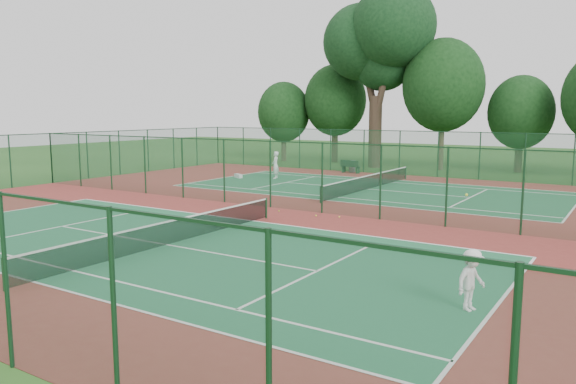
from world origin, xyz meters
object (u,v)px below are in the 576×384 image
(player_near, at_px, (471,280))
(bench, at_px, (350,166))
(kit_bag, at_px, (238,176))
(trash_bin, at_px, (352,166))
(player_far, at_px, (275,165))
(big_tree, at_px, (379,40))

(player_near, relative_size, bench, 0.91)
(player_near, bearing_deg, kit_bag, 68.67)
(player_near, bearing_deg, trash_bin, 51.06)
(player_far, bearing_deg, kit_bag, -86.42)
(trash_bin, bearing_deg, bench, -78.47)
(trash_bin, relative_size, big_tree, 0.06)
(big_tree, bearing_deg, kit_bag, -112.20)
(player_far, xyz_separation_m, kit_bag, (-2.58, -1.18, -0.87))
(bench, height_order, big_tree, big_tree)
(trash_bin, relative_size, bench, 0.56)
(player_near, distance_m, player_far, 28.46)
(player_near, height_order, trash_bin, player_near)
(player_near, relative_size, player_far, 0.78)
(player_far, relative_size, bench, 1.16)
(player_near, bearing_deg, big_tree, 47.03)
(player_near, xyz_separation_m, player_far, (-19.70, 20.53, 0.22))
(kit_bag, relative_size, big_tree, 0.05)
(player_near, xyz_separation_m, trash_bin, (-16.84, 27.55, -0.32))
(trash_bin, xyz_separation_m, big_tree, (-0.05, 5.03, 10.61))
(big_tree, bearing_deg, player_near, -62.60)
(player_far, distance_m, trash_bin, 7.60)
(bench, bearing_deg, big_tree, 97.91)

